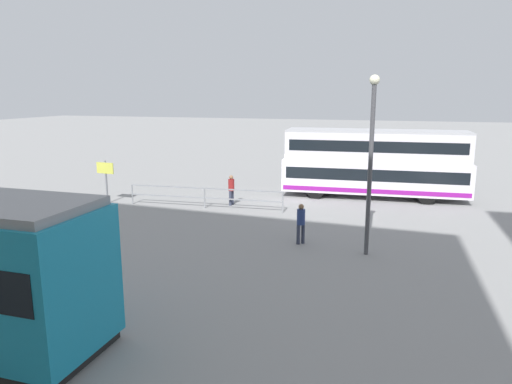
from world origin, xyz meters
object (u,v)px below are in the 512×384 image
object	(u,v)px
double_decker_bus	(374,163)
info_sign	(106,174)
pedestrian_near_railing	(231,188)
street_lamp	(371,152)
pedestrian_crossing	(301,221)

from	to	relation	value
double_decker_bus	info_sign	distance (m)	14.77
pedestrian_near_railing	street_lamp	world-z (taller)	street_lamp
pedestrian_crossing	pedestrian_near_railing	bearing A→B (deg)	-48.18
info_sign	double_decker_bus	bearing A→B (deg)	-157.26
double_decker_bus	street_lamp	size ratio (longest dim) A/B	1.59
double_decker_bus	street_lamp	distance (m)	10.21
pedestrian_near_railing	pedestrian_crossing	bearing A→B (deg)	131.82
double_decker_bus	pedestrian_crossing	size ratio (longest dim) A/B	6.39
double_decker_bus	pedestrian_near_railing	xyz separation A→B (m)	(7.07, 4.15, -1.03)
info_sign	street_lamp	size ratio (longest dim) A/B	0.36
double_decker_bus	pedestrian_near_railing	world-z (taller)	double_decker_bus
double_decker_bus	pedestrian_near_railing	distance (m)	8.26
double_decker_bus	info_sign	xyz separation A→B (m)	(13.61, 5.71, -0.35)
pedestrian_crossing	street_lamp	distance (m)	3.88
pedestrian_crossing	double_decker_bus	bearing A→B (deg)	-103.33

